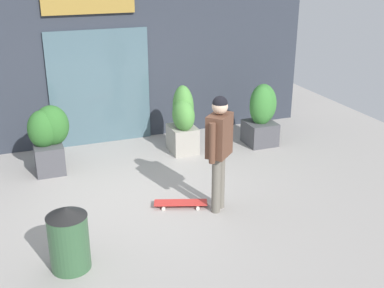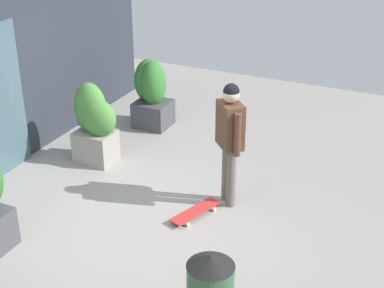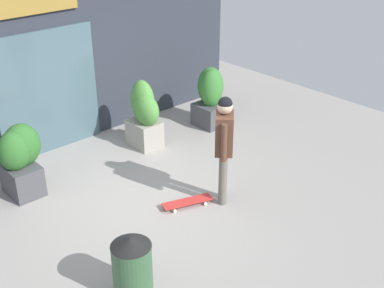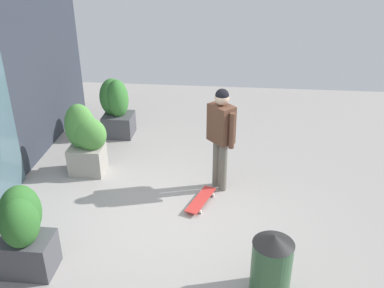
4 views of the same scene
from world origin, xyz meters
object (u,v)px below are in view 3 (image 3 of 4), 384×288
skateboarder (224,140)px  planter_box_left (211,95)px  trash_bin (132,266)px  skateboard (188,202)px  planter_box_right (144,114)px  planter_box_mid (20,157)px

skateboarder → planter_box_left: bearing=-84.2°
trash_bin → skateboard: bearing=28.9°
planter_box_right → planter_box_mid: bearing=-179.7°
skateboarder → trash_bin: skateboarder is taller
planter_box_mid → trash_bin: (-0.07, -3.02, -0.22)m
planter_box_left → planter_box_right: bearing=175.7°
planter_box_right → planter_box_mid: (-2.46, -0.01, -0.00)m
planter_box_left → trash_bin: planter_box_left is taller
planter_box_mid → trash_bin: planter_box_mid is taller
skateboard → planter_box_left: size_ratio=0.68×
skateboard → planter_box_mid: planter_box_mid is taller
planter_box_right → planter_box_mid: size_ratio=1.10×
planter_box_left → planter_box_mid: bearing=178.5°
skateboard → trash_bin: size_ratio=0.99×
skateboard → planter_box_left: 3.13m
planter_box_right → planter_box_mid: 2.46m
skateboarder → planter_box_mid: (-2.17, 2.32, -0.44)m
skateboarder → planter_box_mid: size_ratio=1.50×
skateboarder → trash_bin: bearing=63.7°
skateboarder → planter_box_right: size_ratio=1.37×
skateboard → trash_bin: (-1.75, -0.96, 0.35)m
skateboarder → planter_box_mid: bearing=-0.5°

